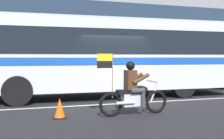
# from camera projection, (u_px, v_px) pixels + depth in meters

# --- Properties ---
(ground_plane) EXTENTS (60.00, 60.00, 0.00)m
(ground_plane) POSITION_uv_depth(u_px,v_px,m) (114.00, 101.00, 10.52)
(ground_plane) COLOR black
(sidewalk_curb) EXTENTS (28.00, 3.80, 0.15)m
(sidewalk_curb) POSITION_uv_depth(u_px,v_px,m) (86.00, 86.00, 15.38)
(sidewalk_curb) COLOR gray
(sidewalk_curb) RESTS_ON ground_plane
(lane_center_stripe) EXTENTS (26.60, 0.14, 0.01)m
(lane_center_stripe) POSITION_uv_depth(u_px,v_px,m) (120.00, 104.00, 9.95)
(lane_center_stripe) COLOR silver
(lane_center_stripe) RESTS_ON ground_plane
(transit_bus) EXTENTS (11.25, 2.87, 3.22)m
(transit_bus) POSITION_uv_depth(u_px,v_px,m) (105.00, 52.00, 11.56)
(transit_bus) COLOR silver
(transit_bus) RESTS_ON ground_plane
(motorcycle_with_rider) EXTENTS (2.20, 0.64, 1.78)m
(motorcycle_with_rider) POSITION_uv_depth(u_px,v_px,m) (133.00, 92.00, 7.98)
(motorcycle_with_rider) COLOR black
(motorcycle_with_rider) RESTS_ON ground_plane
(fire_hydrant) EXTENTS (0.22, 0.30, 0.75)m
(fire_hydrant) POSITION_uv_depth(u_px,v_px,m) (27.00, 81.00, 13.23)
(fire_hydrant) COLOR red
(fire_hydrant) RESTS_ON sidewalk_curb
(traffic_cone) EXTENTS (0.36, 0.36, 0.55)m
(traffic_cone) POSITION_uv_depth(u_px,v_px,m) (60.00, 109.00, 7.57)
(traffic_cone) COLOR #EA590F
(traffic_cone) RESTS_ON ground_plane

